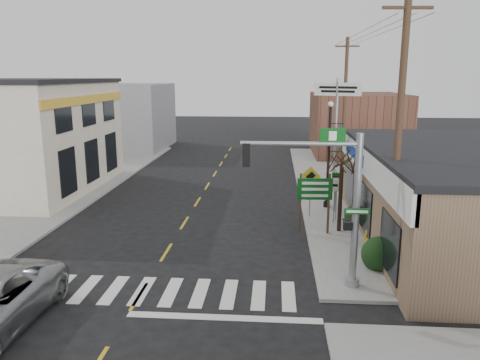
# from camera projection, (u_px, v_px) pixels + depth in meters

# --- Properties ---
(ground) EXTENTS (140.00, 140.00, 0.00)m
(ground) POSITION_uv_depth(u_px,v_px,m) (139.00, 296.00, 15.65)
(ground) COLOR black
(ground) RESTS_ON ground
(sidewalk_right) EXTENTS (6.00, 38.00, 0.13)m
(sidewalk_right) POSITION_uv_depth(u_px,v_px,m) (351.00, 199.00, 27.63)
(sidewalk_right) COLOR gray
(sidewalk_right) RESTS_ON ground
(sidewalk_left) EXTENTS (6.00, 38.00, 0.13)m
(sidewalk_left) POSITION_uv_depth(u_px,v_px,m) (56.00, 194.00, 28.94)
(sidewalk_left) COLOR gray
(sidewalk_left) RESTS_ON ground
(center_line) EXTENTS (0.12, 56.00, 0.01)m
(center_line) POSITION_uv_depth(u_px,v_px,m) (184.00, 223.00, 23.44)
(center_line) COLOR gold
(center_line) RESTS_ON ground
(crosswalk) EXTENTS (11.00, 2.20, 0.01)m
(crosswalk) POSITION_uv_depth(u_px,v_px,m) (142.00, 291.00, 16.04)
(crosswalk) COLOR silver
(crosswalk) RESTS_ON ground
(bldg_distant_right) EXTENTS (8.00, 10.00, 5.60)m
(bldg_distant_right) POSITION_uv_depth(u_px,v_px,m) (357.00, 124.00, 43.35)
(bldg_distant_right) COLOR brown
(bldg_distant_right) RESTS_ON ground
(bldg_distant_left) EXTENTS (9.00, 10.00, 6.40)m
(bldg_distant_left) POSITION_uv_depth(u_px,v_px,m) (121.00, 116.00, 46.89)
(bldg_distant_left) COLOR gray
(bldg_distant_left) RESTS_ON ground
(traffic_signal_pole) EXTENTS (4.29, 0.36, 5.44)m
(traffic_signal_pole) POSITION_uv_depth(u_px,v_px,m) (337.00, 194.00, 15.51)
(traffic_signal_pole) COLOR gray
(traffic_signal_pole) RESTS_ON sidewalk_right
(guide_sign) EXTENTS (1.59, 0.13, 2.78)m
(guide_sign) POSITION_uv_depth(u_px,v_px,m) (315.00, 195.00, 21.16)
(guide_sign) COLOR #4A3422
(guide_sign) RESTS_ON sidewalk_right
(fire_hydrant) EXTENTS (0.20, 0.20, 0.64)m
(fire_hydrant) POSITION_uv_depth(u_px,v_px,m) (368.00, 236.00, 20.06)
(fire_hydrant) COLOR yellow
(fire_hydrant) RESTS_ON sidewalk_right
(ped_crossing_sign) EXTENTS (1.02, 0.07, 2.63)m
(ped_crossing_sign) POSITION_uv_depth(u_px,v_px,m) (311.00, 182.00, 23.71)
(ped_crossing_sign) COLOR gray
(ped_crossing_sign) RESTS_ON sidewalk_right
(lamp_post) EXTENTS (0.75, 0.59, 5.76)m
(lamp_post) POSITION_uv_depth(u_px,v_px,m) (330.00, 147.00, 25.10)
(lamp_post) COLOR black
(lamp_post) RESTS_ON sidewalk_right
(dance_center_sign) EXTENTS (3.26, 0.20, 6.92)m
(dance_center_sign) POSITION_uv_depth(u_px,v_px,m) (337.00, 104.00, 31.72)
(dance_center_sign) COLOR gray
(dance_center_sign) RESTS_ON sidewalk_right
(bare_tree) EXTENTS (2.28, 2.28, 4.55)m
(bare_tree) POSITION_uv_depth(u_px,v_px,m) (342.00, 155.00, 21.10)
(bare_tree) COLOR black
(bare_tree) RESTS_ON sidewalk_right
(shrub_front) EXTENTS (1.36, 1.36, 1.02)m
(shrub_front) POSITION_uv_depth(u_px,v_px,m) (379.00, 254.00, 17.60)
(shrub_front) COLOR #173B16
(shrub_front) RESTS_ON sidewalk_right
(shrub_back) EXTENTS (1.13, 1.13, 0.85)m
(shrub_back) POSITION_uv_depth(u_px,v_px,m) (356.00, 216.00, 22.68)
(shrub_back) COLOR #16311A
(shrub_back) RESTS_ON sidewalk_right
(utility_pole_near) EXTENTS (1.74, 0.26, 10.00)m
(utility_pole_near) POSITION_uv_depth(u_px,v_px,m) (399.00, 131.00, 16.81)
(utility_pole_near) COLOR #47311E
(utility_pole_near) RESTS_ON sidewalk_right
(utility_pole_far) EXTENTS (1.70, 0.25, 9.76)m
(utility_pole_far) POSITION_uv_depth(u_px,v_px,m) (345.00, 105.00, 34.13)
(utility_pole_far) COLOR #3D2D19
(utility_pole_far) RESTS_ON sidewalk_right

